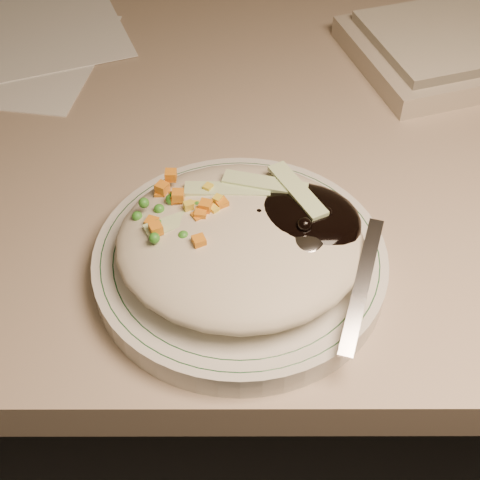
{
  "coord_description": "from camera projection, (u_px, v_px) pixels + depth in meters",
  "views": [
    {
      "loc": [
        -0.05,
        0.8,
        1.16
      ],
      "look_at": [
        -0.05,
        1.16,
        0.78
      ],
      "focal_mm": 50.0,
      "sensor_mm": 36.0,
      "label": 1
    }
  ],
  "objects": [
    {
      "name": "desk",
      "position": [
        276.0,
        239.0,
        0.85
      ],
      "size": [
        1.4,
        0.7,
        0.74
      ],
      "color": "tan",
      "rests_on": "ground"
    },
    {
      "name": "meal",
      "position": [
        246.0,
        236.0,
        0.52
      ],
      "size": [
        0.21,
        0.19,
        0.05
      ],
      "color": "beige",
      "rests_on": "plate"
    },
    {
      "name": "plate_rim",
      "position": [
        240.0,
        254.0,
        0.53
      ],
      "size": [
        0.22,
        0.22,
        0.0
      ],
      "color": "#144723",
      "rests_on": "plate"
    },
    {
      "name": "plate",
      "position": [
        240.0,
        262.0,
        0.54
      ],
      "size": [
        0.24,
        0.24,
        0.02
      ],
      "primitive_type": "cylinder",
      "color": "silver",
      "rests_on": "desk"
    }
  ]
}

